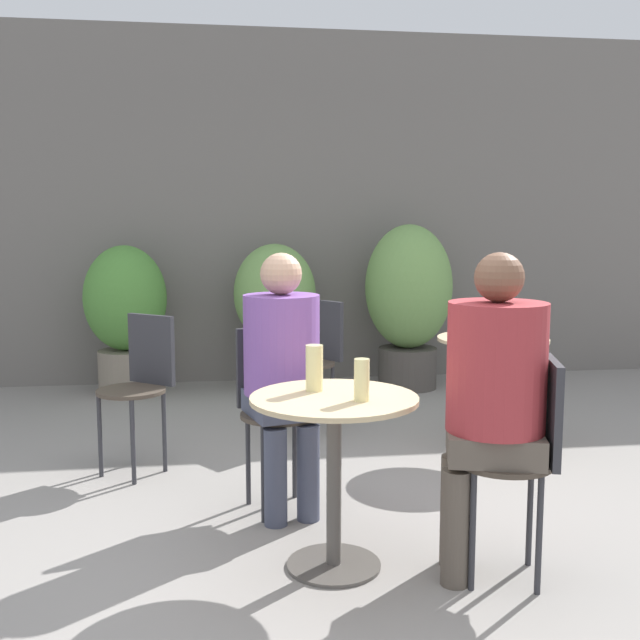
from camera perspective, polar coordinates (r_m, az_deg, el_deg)
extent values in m
plane|color=gray|center=(3.21, 1.41, -17.97)|extent=(20.00, 20.00, 0.00)
cube|color=slate|center=(6.54, -3.82, 8.49)|extent=(10.00, 0.06, 3.00)
cylinder|color=#514C47|center=(3.18, 1.05, -18.13)|extent=(0.38, 0.38, 0.01)
cylinder|color=#514C47|center=(3.04, 1.07, -12.33)|extent=(0.06, 0.06, 0.67)
cylinder|color=#CCB284|center=(2.95, 1.08, -6.02)|extent=(0.67, 0.67, 0.02)
cylinder|color=#514C47|center=(4.69, 12.78, -9.73)|extent=(0.38, 0.38, 0.01)
cylinder|color=#514C47|center=(4.61, 12.90, -5.67)|extent=(0.06, 0.06, 0.67)
cylinder|color=#CCB284|center=(4.54, 13.03, -1.44)|extent=(0.65, 0.65, 0.02)
cylinder|color=#42382D|center=(3.01, 13.86, -10.41)|extent=(0.37, 0.37, 0.02)
cylinder|color=#2D2D33|center=(2.99, 16.36, -15.47)|extent=(0.02, 0.02, 0.46)
cylinder|color=#2D2D33|center=(3.21, 15.70, -13.81)|extent=(0.02, 0.02, 0.46)
cylinder|color=#2D2D33|center=(2.96, 11.55, -15.53)|extent=(0.02, 0.02, 0.46)
cylinder|color=#2D2D33|center=(3.19, 11.26, -13.84)|extent=(0.02, 0.02, 0.46)
cube|color=#2D2D33|center=(2.97, 17.22, -6.62)|extent=(0.11, 0.31, 0.39)
cylinder|color=#42382D|center=(3.60, -3.12, -7.23)|extent=(0.37, 0.37, 0.02)
cylinder|color=#2D2D33|center=(3.81, -1.95, -10.11)|extent=(0.02, 0.02, 0.46)
cylinder|color=#2D2D33|center=(3.74, -5.50, -10.50)|extent=(0.02, 0.02, 0.46)
cylinder|color=#2D2D33|center=(3.60, -0.59, -11.20)|extent=(0.02, 0.02, 0.46)
cylinder|color=#2D2D33|center=(3.52, -4.33, -11.64)|extent=(0.02, 0.02, 0.46)
cube|color=#2D2D33|center=(3.71, -4.00, -3.55)|extent=(0.31, 0.11, 0.39)
cylinder|color=#42382D|center=(4.87, -1.06, -3.34)|extent=(0.37, 0.37, 0.02)
cylinder|color=#2D2D33|center=(4.91, 0.96, -6.09)|extent=(0.02, 0.02, 0.46)
cylinder|color=#2D2D33|center=(5.08, -0.97, -5.63)|extent=(0.02, 0.02, 0.46)
cylinder|color=#2D2D33|center=(4.75, -1.14, -6.56)|extent=(0.02, 0.02, 0.46)
cylinder|color=#2D2D33|center=(4.93, -3.05, -6.06)|extent=(0.02, 0.02, 0.46)
cube|color=#2D2D33|center=(4.95, 0.37, -0.76)|extent=(0.21, 0.27, 0.39)
cylinder|color=#42382D|center=(4.22, -14.20, -5.26)|extent=(0.37, 0.37, 0.02)
cylinder|color=#2D2D33|center=(4.28, -11.78, -8.30)|extent=(0.02, 0.02, 0.46)
cylinder|color=#2D2D33|center=(4.44, -14.13, -7.80)|extent=(0.02, 0.02, 0.46)
cylinder|color=#2D2D33|center=(4.11, -14.06, -9.03)|extent=(0.02, 0.02, 0.46)
cylinder|color=#2D2D33|center=(4.28, -16.42, -8.46)|extent=(0.02, 0.02, 0.46)
cube|color=#2D2D33|center=(4.30, -12.73, -2.19)|extent=(0.27, 0.22, 0.39)
cylinder|color=brown|center=(3.15, 10.19, -14.11)|extent=(0.11, 0.11, 0.45)
cylinder|color=brown|center=(3.00, 10.32, -15.29)|extent=(0.11, 0.11, 0.45)
cube|color=brown|center=(2.98, 13.13, -9.20)|extent=(0.43, 0.40, 0.11)
cylinder|color=#9E2D33|center=(2.91, 13.30, -3.49)|extent=(0.38, 0.38, 0.49)
sphere|color=brown|center=(2.87, 13.50, 3.18)|extent=(0.19, 0.19, 0.19)
cylinder|color=#42475B|center=(3.49, -3.40, -11.86)|extent=(0.11, 0.11, 0.45)
cylinder|color=#42475B|center=(3.54, -0.90, -11.56)|extent=(0.11, 0.11, 0.45)
cube|color=#42475B|center=(3.55, -2.91, -6.40)|extent=(0.38, 0.40, 0.11)
cylinder|color=#7A4C9E|center=(3.49, -2.94, -1.86)|extent=(0.36, 0.36, 0.46)
sphere|color=tan|center=(3.45, -2.98, 3.53)|extent=(0.19, 0.19, 0.19)
cylinder|color=beige|center=(2.86, 3.20, -4.58)|extent=(0.06, 0.06, 0.16)
cylinder|color=beige|center=(3.02, -0.44, -3.67)|extent=(0.07, 0.07, 0.19)
cylinder|color=slate|center=(6.23, -14.44, -3.87)|extent=(0.46, 0.46, 0.36)
ellipsoid|color=#4C8938|center=(6.15, -14.62, 1.63)|extent=(0.65, 0.65, 0.84)
cylinder|color=#47423D|center=(6.21, -3.38, -3.54)|extent=(0.39, 0.39, 0.39)
ellipsoid|color=#709E51|center=(6.12, -3.43, 2.01)|extent=(0.67, 0.67, 0.81)
cylinder|color=#47423D|center=(6.34, 6.68, -3.62)|extent=(0.49, 0.49, 0.34)
ellipsoid|color=#709E51|center=(6.24, 6.77, 2.55)|extent=(0.72, 0.72, 1.03)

